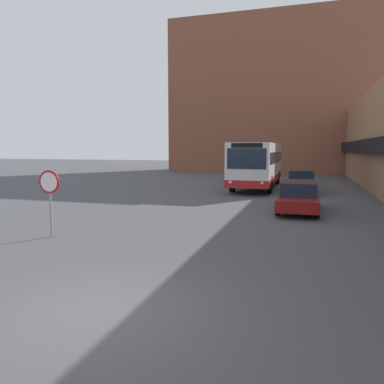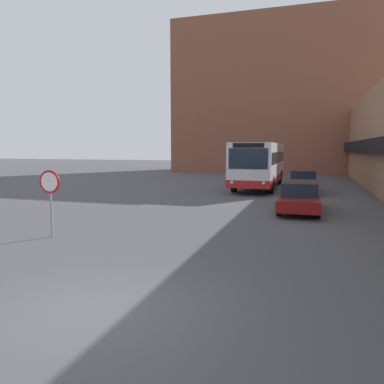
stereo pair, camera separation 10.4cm
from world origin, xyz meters
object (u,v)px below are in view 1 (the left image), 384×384
city_bus (258,164)px  parked_car_front (299,196)px  parked_car_middle (301,181)px  stop_sign (50,189)px

city_bus → parked_car_front: 10.37m
parked_car_middle → stop_sign: (-7.62, -15.43, 0.85)m
parked_car_front → stop_sign: (-7.62, -7.79, 0.89)m
parked_car_front → stop_sign: bearing=-134.4°
parked_car_middle → stop_sign: bearing=-116.3°
parked_car_middle → stop_sign: stop_sign is taller
parked_car_middle → parked_car_front: bearing=-90.0°
city_bus → parked_car_front: (3.16, -9.81, -1.09)m
parked_car_front → stop_sign: stop_sign is taller
parked_car_middle → city_bus: bearing=145.5°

